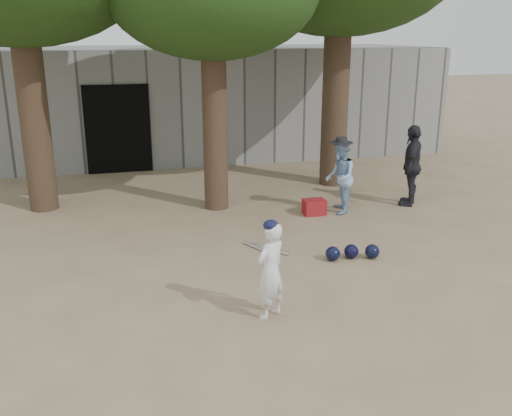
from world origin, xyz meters
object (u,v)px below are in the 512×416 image
object	(u,v)px
red_bag	(314,207)
spectator_blue	(340,177)
boy_player	(271,271)
spectator_dark	(412,165)

from	to	relation	value
red_bag	spectator_blue	bearing A→B (deg)	-0.29
boy_player	spectator_blue	size ratio (longest dim) A/B	0.87
spectator_blue	red_bag	xyz separation A→B (m)	(-0.51, 0.00, -0.57)
spectator_blue	spectator_dark	xyz separation A→B (m)	(1.63, 0.14, 0.11)
boy_player	spectator_dark	size ratio (longest dim) A/B	0.75
spectator_blue	spectator_dark	distance (m)	1.64
boy_player	spectator_blue	world-z (taller)	spectator_blue
boy_player	spectator_dark	world-z (taller)	spectator_dark
boy_player	red_bag	xyz separation A→B (m)	(1.98, 3.81, -0.47)
boy_player	spectator_blue	xyz separation A→B (m)	(2.50, 3.81, 0.09)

